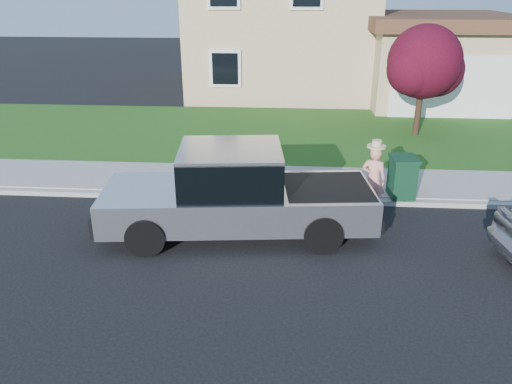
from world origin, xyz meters
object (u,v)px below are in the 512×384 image
Objects in this scene: pickup_truck at (237,194)px; woman at (373,178)px; trash_bin at (402,176)px; ornamental_tree at (425,65)px.

woman is at bearing 17.29° from pickup_truck.
pickup_truck is 4.14m from trash_bin.
ornamental_tree is at bearing 68.92° from trash_bin.
pickup_truck is at bearing -158.61° from trash_bin.
ornamental_tree is at bearing -88.64° from woman.
trash_bin is (0.77, 0.58, -0.16)m from woman.
ornamental_tree is at bearing 48.29° from pickup_truck.
pickup_truck is 5.94× the size of trash_bin.
ornamental_tree is (5.30, 7.35, 1.52)m from pickup_truck.
trash_bin is (3.71, 1.83, -0.22)m from pickup_truck.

